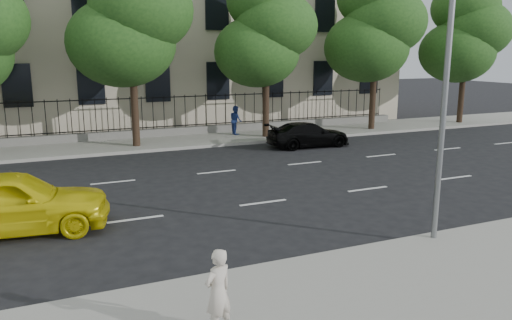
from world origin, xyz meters
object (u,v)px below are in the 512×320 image
Objects in this scene: black_sedan at (308,135)px; woman_near at (218,292)px; street_light at (433,32)px; yellow_taxi at (10,202)px.

woman_near is at bearing 148.09° from black_sedan.
street_light is at bearing 177.87° from woman_near.
street_light is 13.36m from black_sedan.
yellow_taxi is at bearing 155.36° from street_light.
yellow_taxi is 7.68m from woman_near.
street_light is at bearing 165.98° from black_sedan.
street_light reaches higher than yellow_taxi.
street_light is 1.62× the size of yellow_taxi.
black_sedan is (3.52, 12.06, -4.53)m from street_light.
yellow_taxi reaches higher than black_sedan.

